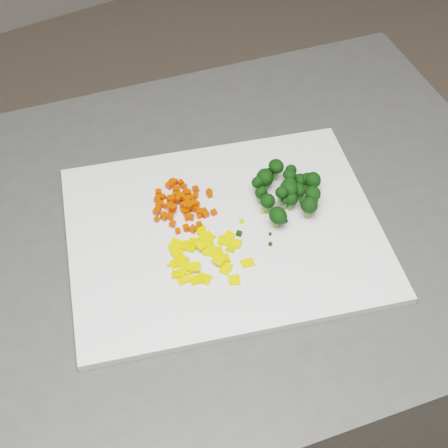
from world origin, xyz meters
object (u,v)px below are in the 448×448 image
carrot_pile (183,201)px  counter_block (204,377)px  cutting_board (224,231)px  pepper_pile (207,257)px  broccoli_pile (288,187)px

carrot_pile → counter_block: bearing=-84.3°
counter_block → cutting_board: bearing=-51.7°
carrot_pile → pepper_pile: bearing=-99.2°
broccoli_pile → cutting_board: bearing=-178.9°
cutting_board → pepper_pile: 0.06m
counter_block → carrot_pile: (-0.00, 0.03, 0.47)m
cutting_board → carrot_pile: size_ratio=4.50×
cutting_board → carrot_pile: bearing=115.0°
carrot_pile → broccoli_pile: 0.14m
cutting_board → carrot_pile: (-0.03, 0.06, 0.02)m
cutting_board → broccoli_pile: bearing=1.1°
cutting_board → pepper_pile: size_ratio=3.88×
counter_block → cutting_board: size_ratio=2.27×
carrot_pile → cutting_board: bearing=-65.0°
counter_block → broccoli_pile: (0.12, -0.03, 0.49)m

